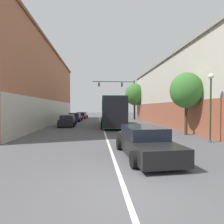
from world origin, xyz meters
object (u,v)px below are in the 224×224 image
parked_car_left_near (82,116)px  street_tree_near (186,91)px  hatchback_foreground (145,142)px  parked_car_left_far (75,117)px  street_tree_far (135,94)px  parked_car_left_mid (68,121)px  bus (113,110)px  street_lamp (211,100)px  traffic_signal_gantry (123,91)px

parked_car_left_near → street_tree_near: bearing=-148.5°
hatchback_foreground → parked_car_left_near: 28.90m
parked_car_left_far → street_tree_far: bearing=-65.4°
parked_car_left_mid → hatchback_foreground: bearing=-158.9°
hatchback_foreground → parked_car_left_far: (-5.62, 20.87, 0.01)m
bus → street_lamp: bearing=-150.8°
parked_car_left_near → traffic_signal_gantry: bearing=-106.9°
traffic_signal_gantry → street_tree_far: 2.43m
traffic_signal_gantry → street_tree_far: traffic_signal_gantry is taller
traffic_signal_gantry → street_lamp: (2.31, -22.15, -2.63)m
parked_car_left_near → parked_car_left_far: 7.57m
bus → parked_car_left_mid: 5.61m
parked_car_left_mid → street_lamp: (10.77, -10.77, 2.05)m
traffic_signal_gantry → parked_car_left_far: bearing=-154.3°
parked_car_left_mid → parked_car_left_far: parked_car_left_far is taller
bus → street_tree_near: 9.38m
street_lamp → parked_car_left_far: bearing=120.7°
hatchback_foreground → street_tree_far: (5.18, 25.01, 4.13)m
bus → street_tree_near: street_tree_near is taller
parked_car_left_near → parked_car_left_far: parked_car_left_far is taller
hatchback_foreground → parked_car_left_far: 21.61m
bus → parked_car_left_far: size_ratio=2.45×
bus → traffic_signal_gantry: 12.37m
parked_car_left_far → hatchback_foreground: bearing=-161.3°
bus → street_tree_near: size_ratio=1.98×
street_lamp → street_tree_far: street_tree_far is taller
bus → parked_car_left_near: 15.87m
hatchback_foreground → bus: bearing=-2.5°
parked_car_left_far → street_tree_far: size_ratio=0.60×
street_lamp → street_tree_near: (0.05, 3.15, 0.93)m
parked_car_left_near → traffic_signal_gantry: (8.00, -3.51, 4.70)m
street_tree_near → street_lamp: bearing=-90.8°
bus → traffic_signal_gantry: traffic_signal_gantry is taller
bus → parked_car_left_near: bearing=21.1°
bus → parked_car_left_mid: size_ratio=2.51×
parked_car_left_near → parked_car_left_mid: size_ratio=1.18×
bus → street_tree_far: (5.37, 11.59, 2.87)m
hatchback_foreground → parked_car_left_near: hatchback_foreground is taller
hatchback_foreground → parked_car_left_far: size_ratio=1.15×
bus → street_tree_far: size_ratio=1.48×
hatchback_foreground → street_tree_near: (5.16, 5.92, 2.99)m
parked_car_left_mid → street_lamp: size_ratio=0.91×
parked_car_left_mid → traffic_signal_gantry: bearing=-38.2°
street_tree_near → bus: bearing=125.5°
street_lamp → street_tree_near: size_ratio=0.86×
bus → parked_car_left_mid: bus is taller
parked_car_left_near → street_lamp: (10.31, -25.66, 2.07)m
street_tree_near → street_tree_far: bearing=90.0°
hatchback_foreground → parked_car_left_near: size_ratio=1.00×
bus → traffic_signal_gantry: (3.00, 11.50, 3.43)m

